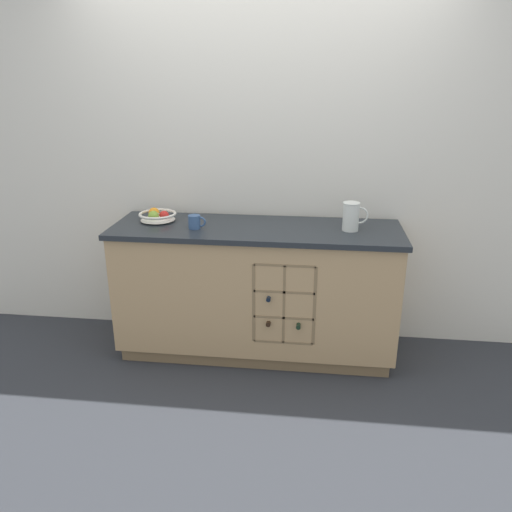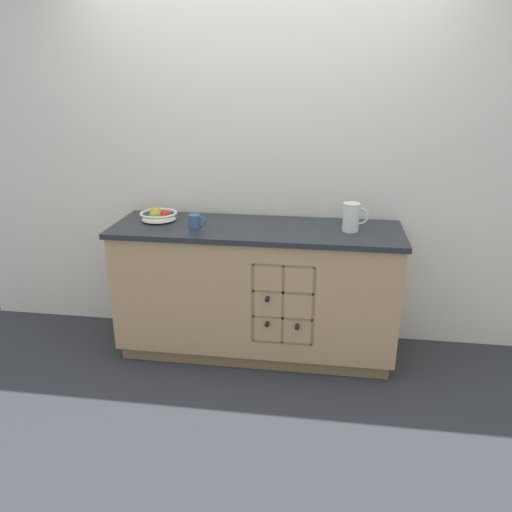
# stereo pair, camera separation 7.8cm
# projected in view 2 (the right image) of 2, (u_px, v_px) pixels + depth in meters

# --- Properties ---
(ground_plane) EXTENTS (14.00, 14.00, 0.00)m
(ground_plane) POSITION_uv_depth(u_px,v_px,m) (256.00, 350.00, 3.57)
(ground_plane) COLOR #2D3035
(back_wall) EXTENTS (4.40, 0.06, 2.55)m
(back_wall) POSITION_uv_depth(u_px,v_px,m) (263.00, 163.00, 3.46)
(back_wall) COLOR silver
(back_wall) RESTS_ON ground_plane
(kitchen_island) EXTENTS (1.90, 0.62, 0.92)m
(kitchen_island) POSITION_uv_depth(u_px,v_px,m) (256.00, 290.00, 3.41)
(kitchen_island) COLOR olive
(kitchen_island) RESTS_ON ground_plane
(fruit_bowl) EXTENTS (0.25, 0.25, 0.08)m
(fruit_bowl) POSITION_uv_depth(u_px,v_px,m) (158.00, 215.00, 3.40)
(fruit_bowl) COLOR silver
(fruit_bowl) RESTS_ON kitchen_island
(white_pitcher) EXTENTS (0.16, 0.11, 0.18)m
(white_pitcher) POSITION_uv_depth(u_px,v_px,m) (352.00, 216.00, 3.15)
(white_pitcher) COLOR silver
(white_pitcher) RESTS_ON kitchen_island
(ceramic_mug) EXTENTS (0.12, 0.08, 0.09)m
(ceramic_mug) POSITION_uv_depth(u_px,v_px,m) (195.00, 221.00, 3.23)
(ceramic_mug) COLOR #385684
(ceramic_mug) RESTS_ON kitchen_island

